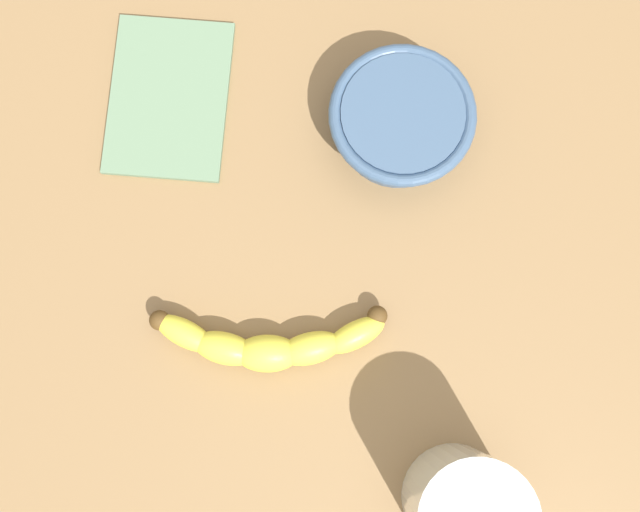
{
  "coord_description": "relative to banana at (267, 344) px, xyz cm",
  "views": [
    {
      "loc": [
        6.29,
        -2.15,
        74.55
      ],
      "look_at": [
        -3.77,
        -5.02,
        5.0
      ],
      "focal_mm": 43.51,
      "sensor_mm": 36.0,
      "label": 1
    }
  ],
  "objects": [
    {
      "name": "folded_napkin",
      "position": [
        -19.98,
        -15.91,
        -1.39
      ],
      "size": [
        17.77,
        14.13,
        0.6
      ],
      "primitive_type": "cube",
      "rotation": [
        0.0,
        0.0,
        0.2
      ],
      "color": "slate",
      "rests_on": "wooden_tabletop"
    },
    {
      "name": "wooden_tabletop",
      "position": [
        -5.17,
        7.37,
        -3.19
      ],
      "size": [
        120.0,
        120.0,
        3.0
      ],
      "primitive_type": "cube",
      "color": "olive",
      "rests_on": "ground"
    },
    {
      "name": "ceramic_bowl",
      "position": [
        -22.91,
        6.07,
        1.5
      ],
      "size": [
        13.39,
        13.39,
        5.36
      ],
      "color": "#3D5675",
      "rests_on": "wooden_tabletop"
    },
    {
      "name": "smoothie_glass",
      "position": [
        8.41,
        19.76,
        3.94
      ],
      "size": [
        9.43,
        9.43,
        11.43
      ],
      "color": "silver",
      "rests_on": "wooden_tabletop"
    },
    {
      "name": "banana",
      "position": [
        0.0,
        0.0,
        0.0
      ],
      "size": [
        9.04,
        20.75,
        3.37
      ],
      "rotation": [
        0.0,
        0.0,
        1.85
      ],
      "color": "yellow",
      "rests_on": "wooden_tabletop"
    }
  ]
}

